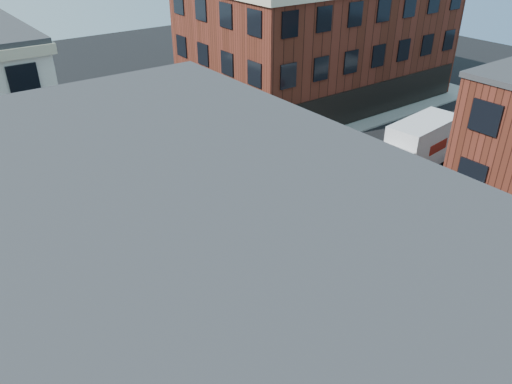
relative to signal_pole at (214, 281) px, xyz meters
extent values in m
plane|color=black|center=(6.72, 6.68, -2.86)|extent=(120.00, 120.00, 0.00)
cube|color=gray|center=(27.72, 27.68, -2.78)|extent=(30.00, 30.00, 0.15)
cube|color=#451B11|center=(27.22, 22.68, 3.14)|extent=(25.00, 16.00, 12.00)
cylinder|color=black|center=(14.22, 16.68, -1.97)|extent=(0.18, 0.18, 1.47)
cylinder|color=black|center=(14.22, 16.68, -1.24)|extent=(0.12, 0.12, 1.47)
sphere|color=#163D10|center=(14.22, 16.68, 0.44)|extent=(2.69, 2.69, 2.69)
sphere|color=#163D10|center=(14.47, 16.58, -0.10)|extent=(1.85, 1.85, 1.85)
cylinder|color=black|center=(14.22, 22.68, -2.04)|extent=(0.18, 0.18, 1.33)
cylinder|color=black|center=(14.22, 22.68, -1.38)|extent=(0.12, 0.12, 1.33)
sphere|color=#163D10|center=(14.22, 22.68, 0.14)|extent=(2.43, 2.43, 2.43)
sphere|color=#163D10|center=(14.47, 22.58, -0.35)|extent=(1.67, 1.67, 1.67)
cylinder|color=black|center=(-0.08, -0.12, -0.56)|extent=(0.12, 0.12, 4.60)
cylinder|color=black|center=(-0.08, -0.12, -2.56)|extent=(0.28, 0.28, 0.30)
cube|color=#053819|center=(0.47, -0.12, 0.29)|extent=(1.10, 0.03, 0.22)
cube|color=#053819|center=(-0.08, 0.43, 0.54)|extent=(0.03, 1.10, 0.22)
imported|color=black|center=(0.27, -0.02, 1.04)|extent=(0.22, 0.18, 1.10)
imported|color=black|center=(-0.18, 0.23, 1.04)|extent=(0.18, 0.22, 1.10)
cube|color=silver|center=(21.83, 5.02, -0.59)|extent=(6.53, 3.37, 3.35)
cube|color=maroon|center=(21.98, 3.65, -0.59)|extent=(2.37, 0.30, 0.76)
cube|color=maroon|center=(21.68, 6.38, -0.59)|extent=(2.37, 0.30, 0.76)
cube|color=#ADADAF|center=(17.74, 4.57, -1.18)|extent=(2.43, 2.82, 2.16)
cube|color=black|center=(16.72, 4.46, -0.80)|extent=(0.33, 2.06, 0.97)
cube|color=black|center=(20.54, 4.88, -2.32)|extent=(8.72, 2.01, 0.27)
cylinder|color=black|center=(17.87, 3.44, -2.32)|extent=(1.12, 0.49, 1.08)
cylinder|color=black|center=(17.62, 5.70, -2.32)|extent=(1.12, 0.49, 1.08)
cylinder|color=black|center=(21.74, 3.86, -2.32)|extent=(1.12, 0.49, 1.08)
cylinder|color=black|center=(21.49, 6.12, -2.32)|extent=(1.12, 0.49, 1.08)
cylinder|color=black|center=(24.32, 4.15, -2.32)|extent=(1.12, 0.49, 1.08)
cylinder|color=black|center=(24.08, 6.40, -2.32)|extent=(1.12, 0.49, 1.08)
cube|color=#FB540B|center=(1.61, 1.32, -2.84)|extent=(0.45, 0.45, 0.04)
cone|color=#FB540B|center=(1.61, 1.32, -2.51)|extent=(0.43, 0.43, 0.70)
cylinder|color=white|center=(1.61, 1.32, -2.41)|extent=(0.27, 0.27, 0.08)
camera|label=1|loc=(-9.08, -15.38, 14.65)|focal=35.00mm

